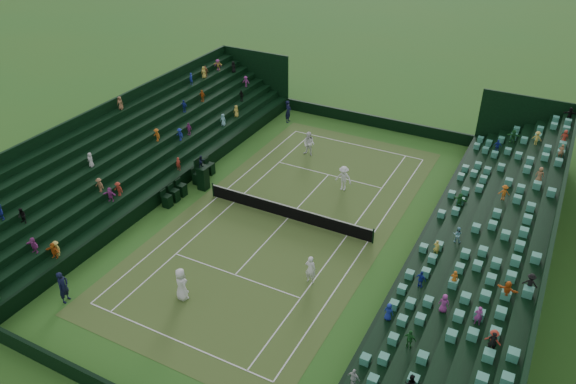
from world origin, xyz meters
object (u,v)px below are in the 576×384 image
(player_far_west, at_px, (309,144))
(player_far_east, at_px, (344,178))
(umpire_chair, at_px, (203,175))
(player_near_east, at_px, (311,269))
(player_near_west, at_px, (181,284))
(tennis_net, at_px, (288,212))

(player_far_west, relative_size, player_far_east, 1.05)
(umpire_chair, relative_size, player_near_east, 1.49)
(player_near_west, distance_m, player_near_east, 6.94)
(player_near_east, bearing_deg, player_far_east, -78.00)
(player_near_west, xyz_separation_m, player_far_east, (3.18, 14.26, -0.05))
(umpire_chair, xyz_separation_m, player_near_east, (10.96, -5.49, -0.24))
(tennis_net, bearing_deg, player_near_west, -98.84)
(player_far_west, distance_m, player_far_east, 5.67)
(tennis_net, height_order, player_far_east, player_far_east)
(tennis_net, relative_size, player_far_east, 6.37)
(player_near_east, xyz_separation_m, player_far_west, (-6.64, 13.51, 0.09))
(umpire_chair, height_order, player_far_west, umpire_chair)
(player_near_west, distance_m, player_far_east, 14.61)
(player_near_west, height_order, player_far_west, same)
(player_near_east, bearing_deg, player_far_west, -64.54)
(tennis_net, xyz_separation_m, umpire_chair, (-6.98, 0.54, 0.59))
(umpire_chair, height_order, player_far_east, umpire_chair)
(player_near_west, bearing_deg, player_far_east, -79.05)
(umpire_chair, bearing_deg, player_near_east, -26.60)
(player_near_west, relative_size, player_near_east, 1.10)
(player_near_west, bearing_deg, player_near_east, -117.83)
(umpire_chair, relative_size, player_far_west, 1.36)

